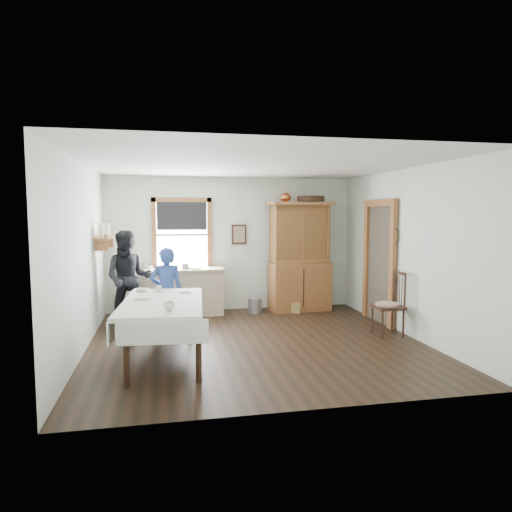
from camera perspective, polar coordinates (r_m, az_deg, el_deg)
name	(u,v)px	position (r m, az deg, el deg)	size (l,w,h in m)	color
room	(256,255)	(6.89, -0.03, 0.15)	(5.01, 5.01, 2.70)	black
window	(182,231)	(9.20, -9.23, 3.16)	(1.18, 0.07, 1.48)	white
doorway	(380,259)	(8.52, 15.20, -0.31)	(0.09, 1.14, 2.22)	#41392E
wall_shelf	(104,237)	(8.34, -18.42, 2.31)	(0.24, 1.00, 0.44)	#98552F
framed_picture	(239,234)	(9.32, -2.13, 2.73)	(0.30, 0.04, 0.40)	#372113
rug_beater	(395,229)	(8.00, 17.02, 3.29)	(0.27, 0.27, 0.01)	black
work_counter	(182,292)	(9.00, -9.19, -4.45)	(1.59, 0.60, 0.91)	tan
china_hutch	(300,257)	(9.29, 5.50, -0.07)	(1.29, 0.61, 2.21)	#98552F
dining_table	(163,331)	(6.31, -11.55, -9.14)	(1.07, 2.04, 0.82)	silver
spindle_chair	(388,304)	(7.69, 16.17, -5.73)	(0.48, 0.48, 1.05)	#372113
pail	(255,305)	(9.13, -0.13, -6.21)	(0.28, 0.28, 0.30)	#93959A
wicker_basket	(291,307)	(9.22, 4.39, -6.35)	(0.37, 0.26, 0.22)	#AA8D4D
woman_blue	(167,295)	(7.51, -11.11, -4.79)	(0.49, 0.32, 1.33)	navy
figure_dark	(128,282)	(8.31, -15.65, -3.13)	(0.76, 0.59, 1.56)	black
table_cup_a	(169,306)	(5.58, -10.80, -6.16)	(0.13, 0.13, 0.11)	silver
table_cup_b	(159,289)	(6.90, -12.08, -4.04)	(0.10, 0.10, 0.09)	silver
table_bowl	(141,290)	(7.00, -14.14, -4.13)	(0.21, 0.21, 0.05)	silver
counter_book	(190,269)	(8.82, -8.20, -1.57)	(0.15, 0.21, 0.02)	#7F6A54
counter_bowl	(148,267)	(9.05, -13.34, -1.36)	(0.18, 0.18, 0.06)	silver
shelf_bowl	(104,235)	(8.35, -18.42, 2.48)	(0.22, 0.22, 0.05)	silver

